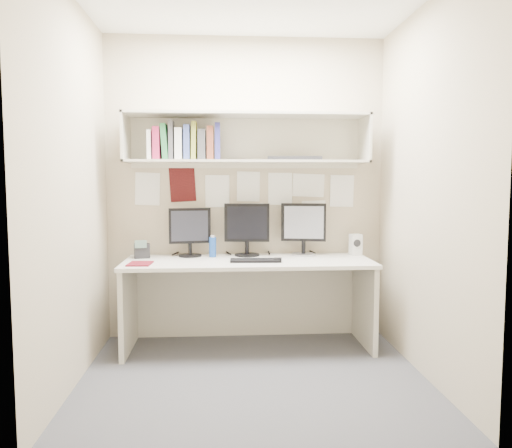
{
  "coord_description": "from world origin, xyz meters",
  "views": [
    {
      "loc": [
        -0.22,
        -3.36,
        1.37
      ],
      "look_at": [
        0.04,
        0.35,
        1.05
      ],
      "focal_mm": 35.0,
      "sensor_mm": 36.0,
      "label": 1
    }
  ],
  "objects": [
    {
      "name": "monitor_left",
      "position": [
        -0.48,
        0.87,
        0.96
      ],
      "size": [
        0.35,
        0.19,
        0.41
      ],
      "rotation": [
        0.0,
        0.0,
        0.15
      ],
      "color": "black",
      "rests_on": "desk"
    },
    {
      "name": "monitor_right",
      "position": [
        0.49,
        0.87,
        0.98
      ],
      "size": [
        0.38,
        0.21,
        0.45
      ],
      "rotation": [
        0.0,
        0.0,
        -0.18
      ],
      "color": "#A5A5AA",
      "rests_on": "desk"
    },
    {
      "name": "pinned_papers",
      "position": [
        0.0,
        0.99,
        1.25
      ],
      "size": [
        1.92,
        0.01,
        0.48
      ],
      "primitive_type": null,
      "color": "white",
      "rests_on": "wall_back"
    },
    {
      "name": "wall_back",
      "position": [
        0.0,
        1.0,
        1.3
      ],
      "size": [
        2.4,
        0.02,
        2.6
      ],
      "primitive_type": "cube",
      "color": "tan",
      "rests_on": "ground"
    },
    {
      "name": "book_stack",
      "position": [
        -0.51,
        0.79,
        1.68
      ],
      "size": [
        0.58,
        0.19,
        0.31
      ],
      "color": "silver",
      "rests_on": "overhead_hutch"
    },
    {
      "name": "wall_right",
      "position": [
        1.2,
        0.0,
        1.3
      ],
      "size": [
        0.02,
        2.0,
        2.6
      ],
      "primitive_type": "cube",
      "color": "tan",
      "rests_on": "ground"
    },
    {
      "name": "blue_bottle",
      "position": [
        -0.29,
        0.81,
        0.82
      ],
      "size": [
        0.06,
        0.06,
        0.18
      ],
      "color": "#164098",
      "rests_on": "desk"
    },
    {
      "name": "wall_front",
      "position": [
        0.0,
        -1.0,
        1.3
      ],
      "size": [
        2.4,
        0.02,
        2.6
      ],
      "primitive_type": "cube",
      "color": "tan",
      "rests_on": "ground"
    },
    {
      "name": "wall_left",
      "position": [
        -1.2,
        0.0,
        1.3
      ],
      "size": [
        0.02,
        2.0,
        2.6
      ],
      "primitive_type": "cube",
      "color": "tan",
      "rests_on": "ground"
    },
    {
      "name": "desk",
      "position": [
        0.0,
        0.65,
        0.37
      ],
      "size": [
        2.0,
        0.7,
        0.73
      ],
      "color": "beige",
      "rests_on": "floor"
    },
    {
      "name": "mouse",
      "position": [
        0.23,
        0.52,
        0.74
      ],
      "size": [
        0.07,
        0.1,
        0.03
      ],
      "primitive_type": "cube",
      "rotation": [
        0.0,
        0.0,
        -0.13
      ],
      "color": "black",
      "rests_on": "desk"
    },
    {
      "name": "monitor_center",
      "position": [
        0.0,
        0.87,
        0.98
      ],
      "size": [
        0.39,
        0.21,
        0.45
      ],
      "rotation": [
        0.0,
        0.0,
        -0.12
      ],
      "color": "black",
      "rests_on": "desk"
    },
    {
      "name": "overhead_hutch",
      "position": [
        0.0,
        0.86,
        1.72
      ],
      "size": [
        2.0,
        0.38,
        0.4
      ],
      "color": "beige",
      "rests_on": "wall_back"
    },
    {
      "name": "keyboard",
      "position": [
        0.05,
        0.55,
        0.74
      ],
      "size": [
        0.4,
        0.16,
        0.02
      ],
      "primitive_type": "cube",
      "rotation": [
        0.0,
        0.0,
        -0.06
      ],
      "color": "black",
      "rests_on": "desk"
    },
    {
      "name": "floor",
      "position": [
        0.0,
        0.0,
        0.0
      ],
      "size": [
        2.4,
        2.0,
        0.01
      ],
      "primitive_type": "cube",
      "color": "#434347",
      "rests_on": "ground"
    },
    {
      "name": "speaker",
      "position": [
        0.94,
        0.84,
        0.82
      ],
      "size": [
        0.1,
        0.11,
        0.18
      ],
      "rotation": [
        0.0,
        0.0,
        0.14
      ],
      "color": "silver",
      "rests_on": "desk"
    },
    {
      "name": "maroon_notebook",
      "position": [
        -0.84,
        0.48,
        0.74
      ],
      "size": [
        0.19,
        0.22,
        0.01
      ],
      "primitive_type": "cube",
      "rotation": [
        0.0,
        0.0,
        -0.07
      ],
      "color": "maroon",
      "rests_on": "desk"
    },
    {
      "name": "hutch_tray",
      "position": [
        0.4,
        0.79,
        1.56
      ],
      "size": [
        0.46,
        0.22,
        0.03
      ],
      "primitive_type": "cube",
      "rotation": [
        0.0,
        0.0,
        -0.12
      ],
      "color": "black",
      "rests_on": "overhead_hutch"
    },
    {
      "name": "desk_phone",
      "position": [
        -0.88,
        0.81,
        0.79
      ],
      "size": [
        0.15,
        0.14,
        0.15
      ],
      "rotation": [
        0.0,
        0.0,
        0.2
      ],
      "color": "black",
      "rests_on": "desk"
    }
  ]
}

